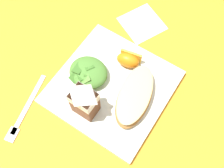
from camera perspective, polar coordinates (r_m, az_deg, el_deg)
name	(u,v)px	position (r m, az deg, el deg)	size (l,w,h in m)	color
ground	(112,88)	(0.70, 0.00, -0.90)	(3.00, 3.00, 0.00)	orange
white_plate	(112,87)	(0.69, 0.00, -0.63)	(0.28, 0.28, 0.02)	white
cheesy_pizza_bread	(135,96)	(0.65, 4.83, -2.61)	(0.11, 0.18, 0.04)	#A87038
green_salad_pile	(88,72)	(0.68, -5.09, 2.47)	(0.10, 0.09, 0.04)	#4C8433
milk_carton	(84,100)	(0.61, -5.97, -3.51)	(0.06, 0.05, 0.11)	brown
orange_wedge_front	(128,60)	(0.70, 3.38, 5.23)	(0.07, 0.05, 0.04)	orange
paper_napkin	(142,23)	(0.81, 6.43, 12.75)	(0.11, 0.11, 0.00)	white
metal_fork	(24,112)	(0.70, -18.28, -5.75)	(0.06, 0.19, 0.01)	silver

